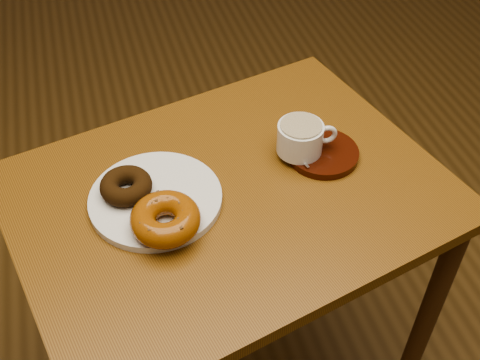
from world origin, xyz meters
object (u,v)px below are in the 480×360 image
object	(u,v)px
donut_plate	(156,199)
saucer	(323,153)
coffee_cup	(301,137)
cafe_table	(230,232)

from	to	relation	value
donut_plate	saucer	xyz separation A→B (m)	(0.33, 0.03, 0.00)
donut_plate	coffee_cup	distance (m)	0.29
cafe_table	coffee_cup	size ratio (longest dim) A/B	7.68
cafe_table	saucer	size ratio (longest dim) A/B	6.44
cafe_table	saucer	bearing A→B (deg)	-2.35
cafe_table	coffee_cup	world-z (taller)	coffee_cup
donut_plate	saucer	size ratio (longest dim) A/B	1.72
cafe_table	donut_plate	world-z (taller)	donut_plate
saucer	coffee_cup	xyz separation A→B (m)	(-0.04, 0.01, 0.04)
coffee_cup	cafe_table	bearing A→B (deg)	-153.00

